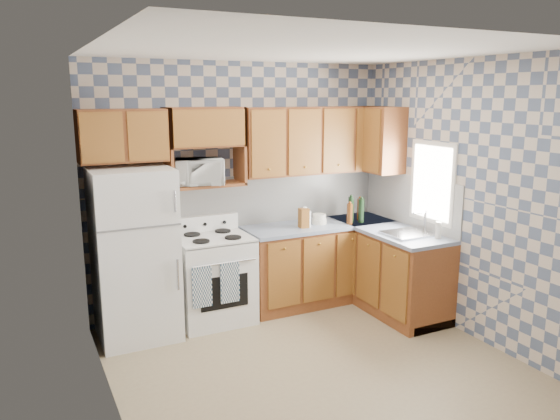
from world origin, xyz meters
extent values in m
plane|color=#887456|center=(0.00, 0.00, 0.00)|extent=(3.40, 3.40, 0.00)
cube|color=slate|center=(0.00, 1.60, 1.35)|extent=(3.40, 0.02, 2.70)
cube|color=slate|center=(1.70, 0.00, 1.35)|extent=(0.02, 3.20, 2.70)
cube|color=white|center=(0.40, 1.59, 1.20)|extent=(2.60, 0.02, 0.56)
cube|color=white|center=(1.69, 0.80, 1.20)|extent=(0.02, 1.60, 0.56)
cube|color=white|center=(-1.27, 1.25, 0.84)|extent=(0.75, 0.70, 1.68)
cube|color=white|center=(-0.47, 1.28, 0.45)|extent=(0.76, 0.65, 0.90)
cube|color=silver|center=(-0.47, 1.28, 0.91)|extent=(0.76, 0.65, 0.02)
cube|color=white|center=(-0.47, 1.55, 1.00)|extent=(0.76, 0.08, 0.17)
cube|color=navy|center=(-0.71, 0.93, 0.52)|extent=(0.20, 0.02, 0.42)
cube|color=navy|center=(-0.42, 0.93, 0.52)|extent=(0.20, 0.02, 0.42)
cube|color=brown|center=(0.82, 1.30, 0.44)|extent=(1.75, 0.60, 0.88)
cube|color=brown|center=(1.40, 0.80, 0.44)|extent=(0.60, 1.60, 0.88)
cube|color=gray|center=(0.82, 1.30, 0.90)|extent=(1.77, 0.63, 0.04)
cube|color=gray|center=(1.40, 0.80, 0.90)|extent=(0.63, 1.60, 0.04)
cube|color=brown|center=(0.82, 1.44, 1.85)|extent=(1.75, 0.33, 0.74)
cube|color=brown|center=(-1.29, 1.44, 1.97)|extent=(0.82, 0.33, 0.50)
cube|color=brown|center=(1.53, 1.25, 1.85)|extent=(0.33, 0.70, 0.74)
cube|color=brown|center=(-0.47, 1.44, 1.44)|extent=(0.80, 0.33, 0.03)
imported|color=white|center=(-0.55, 1.39, 1.58)|extent=(0.55, 0.43, 0.27)
cube|color=#B7B7BC|center=(1.40, 0.45, 0.93)|extent=(0.48, 0.40, 0.03)
cube|color=silver|center=(1.69, 0.45, 1.45)|extent=(0.02, 0.66, 0.86)
cylinder|color=black|center=(1.17, 1.19, 1.07)|extent=(0.06, 0.06, 0.29)
cylinder|color=black|center=(1.27, 1.13, 1.06)|extent=(0.06, 0.06, 0.27)
cylinder|color=#552A0D|center=(1.32, 1.23, 1.05)|extent=(0.06, 0.06, 0.25)
cylinder|color=#552A0D|center=(1.10, 1.11, 1.04)|extent=(0.06, 0.06, 0.24)
cube|color=brown|center=(0.56, 1.20, 1.03)|extent=(0.10, 0.10, 0.21)
cylinder|color=white|center=(0.59, 1.23, 1.01)|extent=(0.14, 0.14, 0.17)
cylinder|color=beige|center=(1.57, 0.19, 1.01)|extent=(0.06, 0.06, 0.17)
camera|label=1|loc=(-2.25, -3.92, 2.35)|focal=35.00mm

